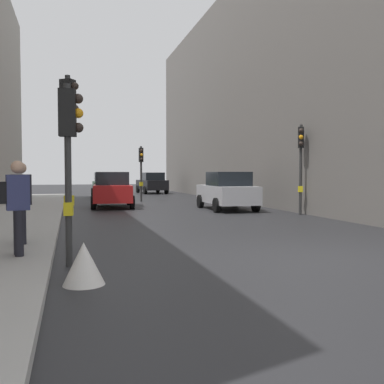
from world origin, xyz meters
name	(u,v)px	position (x,y,z in m)	size (l,w,h in m)	color
ground_plane	(304,258)	(0.00, 0.00, 0.00)	(120.00, 120.00, 0.00)	#28282B
sidewalk_kerb	(11,228)	(-6.22, 6.00, 0.08)	(2.77, 40.00, 0.16)	#A8A5A0
building_facade_right	(313,99)	(10.84, 17.57, 6.52)	(12.00, 35.15, 13.04)	slate
traffic_light_mid_street	(301,153)	(4.53, 8.07, 2.53)	(0.36, 0.45, 3.67)	#2D2D2D
traffic_light_far_median	(141,163)	(-0.40, 18.18, 2.29)	(0.25, 0.43, 3.32)	#2D2D2D
traffic_light_near_left	(69,141)	(-4.51, 0.44, 2.28)	(0.44, 0.27, 3.30)	#2D2D2D
traffic_light_near_right	(69,129)	(-4.52, 2.91, 2.74)	(0.44, 0.37, 3.98)	#2D2D2D
car_dark_suv	(152,183)	(2.13, 28.43, 0.88)	(2.26, 4.32, 1.76)	black
car_red_sedan	(112,190)	(-2.49, 14.23, 0.88)	(2.26, 4.32, 1.76)	red
car_silver_hatchback	(227,191)	(2.50, 11.18, 0.88)	(2.11, 4.25, 1.76)	#BCBCC1
car_green_estate	(107,185)	(-2.09, 22.85, 0.88)	(2.07, 4.23, 1.76)	#2D6038
pedestrian_with_grey_backpack	(15,202)	(-5.49, 0.91, 1.16)	(0.64, 0.39, 1.77)	black
pedestrian_in_dark_coat	(21,199)	(-5.54, 2.36, 1.13)	(0.45, 0.35, 1.77)	black
warning_sign_triangle	(84,264)	(-4.32, -0.97, 0.33)	(0.64, 0.64, 0.65)	silver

